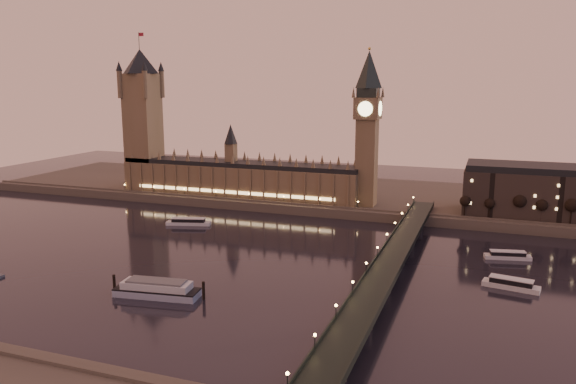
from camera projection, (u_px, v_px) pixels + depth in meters
ground at (211, 257)px, 287.99m from camera, size 700.00×700.00×0.00m
far_embankment at (347, 195)px, 429.35m from camera, size 560.00×130.00×6.00m
palace_of_westminster at (239, 174)px, 408.77m from camera, size 180.00×26.62×52.00m
victoria_tower at (142, 111)px, 427.11m from camera, size 31.68×31.68×118.00m
big_ben at (368, 119)px, 368.90m from camera, size 17.68×17.68×104.00m
westminster_bridge at (389, 266)px, 256.09m from camera, size 13.20×260.00×15.30m
bare_tree_0 at (468, 201)px, 344.65m from camera, size 6.71×6.71×13.65m
bare_tree_1 at (493, 203)px, 339.82m from camera, size 6.71×6.71×13.65m
bare_tree_2 at (519, 204)px, 334.98m from camera, size 6.71×6.71×13.65m
bare_tree_3 at (545, 206)px, 330.14m from camera, size 6.71×6.71×13.65m
bare_tree_4 at (572, 208)px, 325.30m from camera, size 6.71×6.71×13.65m
cruise_boat_a at (189, 222)px, 351.08m from camera, size 28.29×13.22×4.43m
cruise_boat_b at (508, 255)px, 283.94m from camera, size 23.31×10.21×4.18m
cruise_boat_c at (511, 284)px, 243.19m from camera, size 24.35×10.51×4.72m
moored_barge at (157, 289)px, 234.04m from camera, size 41.12×14.89×7.61m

